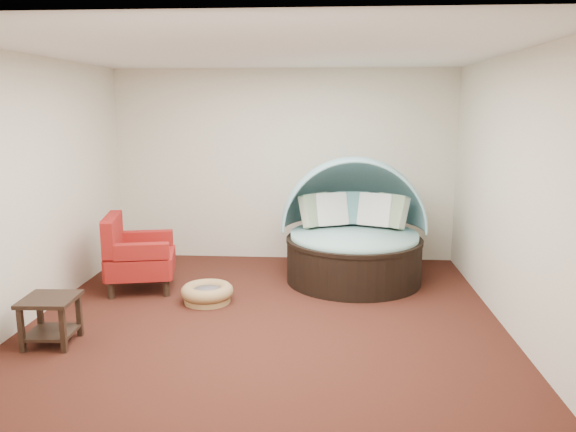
# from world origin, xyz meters

# --- Properties ---
(floor) EXTENTS (5.00, 5.00, 0.00)m
(floor) POSITION_xyz_m (0.00, 0.00, 0.00)
(floor) COLOR #421A13
(floor) RESTS_ON ground
(wall_back) EXTENTS (5.00, 0.00, 5.00)m
(wall_back) POSITION_xyz_m (0.00, 2.50, 1.40)
(wall_back) COLOR beige
(wall_back) RESTS_ON floor
(wall_front) EXTENTS (5.00, 0.00, 5.00)m
(wall_front) POSITION_xyz_m (0.00, -2.50, 1.40)
(wall_front) COLOR beige
(wall_front) RESTS_ON floor
(wall_left) EXTENTS (0.00, 5.00, 5.00)m
(wall_left) POSITION_xyz_m (-2.50, 0.00, 1.40)
(wall_left) COLOR beige
(wall_left) RESTS_ON floor
(wall_right) EXTENTS (0.00, 5.00, 5.00)m
(wall_right) POSITION_xyz_m (2.50, 0.00, 1.40)
(wall_right) COLOR beige
(wall_right) RESTS_ON floor
(ceiling) EXTENTS (5.00, 5.00, 0.00)m
(ceiling) POSITION_xyz_m (0.00, 0.00, 2.80)
(ceiling) COLOR white
(ceiling) RESTS_ON wall_back
(canopy_daybed) EXTENTS (1.92, 1.79, 1.62)m
(canopy_daybed) POSITION_xyz_m (1.00, 1.51, 0.75)
(canopy_daybed) COLOR black
(canopy_daybed) RESTS_ON floor
(pet_basket) EXTENTS (0.79, 0.79, 0.21)m
(pet_basket) POSITION_xyz_m (-0.75, 0.45, 0.11)
(pet_basket) COLOR #9B7746
(pet_basket) RESTS_ON floor
(red_armchair) EXTENTS (0.96, 0.96, 0.95)m
(red_armchair) POSITION_xyz_m (-1.73, 0.87, 0.44)
(red_armchair) COLOR black
(red_armchair) RESTS_ON floor
(side_table) EXTENTS (0.51, 0.51, 0.47)m
(side_table) POSITION_xyz_m (-2.00, -0.81, 0.30)
(side_table) COLOR black
(side_table) RESTS_ON floor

